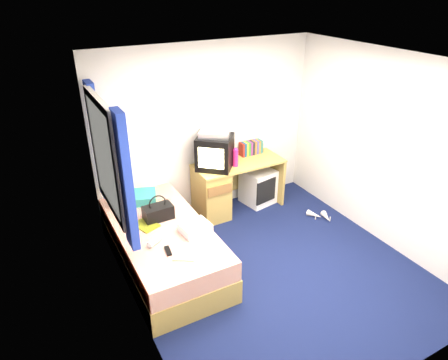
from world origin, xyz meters
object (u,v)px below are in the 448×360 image
bed (163,246)px  desk (221,188)px  aerosol_can (231,159)px  water_bottle (155,241)px  towel (195,228)px  pink_water_bottle (235,158)px  vcr (215,134)px  colour_swatch_fan (183,259)px  crt_tv (215,152)px  remote_control (168,251)px  picture_frame (260,147)px  storage_cube (258,186)px  pillow (136,198)px  handbag (158,212)px  white_heels (320,216)px  magazine (146,225)px

bed → desk: 1.39m
aerosol_can → water_bottle: aerosol_can is taller
bed → desk: bearing=32.1°
bed → towel: towel is taller
pink_water_bottle → vcr: bearing=160.7°
aerosol_can → colour_swatch_fan: bearing=-133.8°
crt_tv → aerosol_can: size_ratio=3.32×
remote_control → bed: bearing=85.6°
pink_water_bottle → water_bottle: size_ratio=1.21×
crt_tv → vcr: 0.27m
bed → picture_frame: picture_frame is taller
towel → pink_water_bottle: bearing=41.4°
pink_water_bottle → colour_swatch_fan: size_ratio=1.10×
towel → crt_tv: bearing=52.6°
storage_cube → towel: size_ratio=1.70×
pillow → storage_cube: 1.92m
pillow → pink_water_bottle: bearing=-2.5°
handbag → remote_control: (-0.13, -0.65, -0.08)m
towel → white_heels: (2.04, 0.17, -0.55)m
vcr → handbag: (-1.05, -0.56, -0.61)m
vcr → aerosol_can: vcr is taller
pink_water_bottle → aerosol_can: size_ratio=1.28×
vcr → picture_frame: vcr is taller
water_bottle → remote_control: (0.07, -0.20, -0.03)m
desk → bed: bearing=-147.9°
storage_cube → water_bottle: water_bottle is taller
pillow → water_bottle: 0.98m
pink_water_bottle → towel: (-1.05, -0.92, -0.28)m
storage_cube → towel: towel is taller
storage_cube → crt_tv: size_ratio=0.85×
colour_swatch_fan → storage_cube: bearing=37.7°
crt_tv → aerosol_can: 0.27m
desk → aerosol_can: (0.13, -0.02, 0.44)m
storage_cube → crt_tv: bearing=170.0°
pillow → vcr: vcr is taller
picture_frame → handbag: 2.07m
towel → white_heels: 2.12m
towel → remote_control: towel is taller
aerosol_can → handbag: size_ratio=0.54×
picture_frame → magazine: (-2.10, -0.82, -0.27)m
crt_tv → picture_frame: size_ratio=4.48×
picture_frame → remote_control: (-2.05, -1.40, -0.27)m
handbag → white_heels: size_ratio=0.95×
pillow → picture_frame: picture_frame is taller
pillow → storage_cube: bearing=1.0°
crt_tv → remote_control: (-1.18, -1.21, -0.43)m
remote_control → handbag: bearing=86.2°
vcr → white_heels: size_ratio=1.09×
desk → pink_water_bottle: bearing=-27.7°
pillow → handbag: handbag is taller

